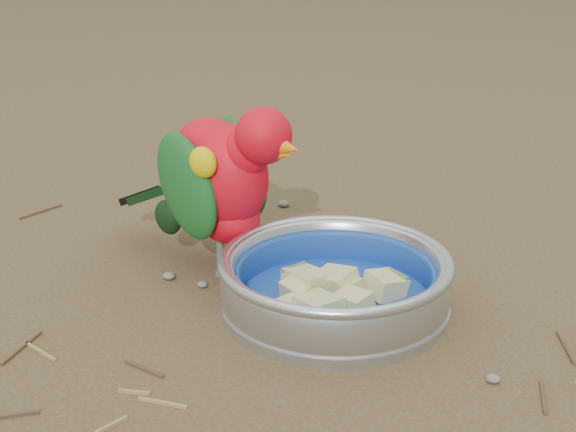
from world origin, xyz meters
The scene contains 6 objects.
ground centered at (0.00, 0.00, 0.00)m, with size 60.00×60.00×0.00m, color #503D28.
food_bowl centered at (0.06, 0.03, 0.01)m, with size 0.24×0.24×0.02m, color #B2B2BA.
bowl_wall centered at (0.06, 0.03, 0.04)m, with size 0.24×0.24×0.04m, color #B2B2BA, non-canonical shape.
fruit_wedges centered at (0.06, 0.03, 0.03)m, with size 0.14×0.14×0.03m, color #C9C27F, non-canonical shape.
lory_parrot centered at (-0.10, 0.04, 0.10)m, with size 0.11×0.24×0.19m, color red, non-canonical shape.
ground_debris centered at (0.03, 0.08, 0.00)m, with size 0.90×0.80×0.01m, color olive, non-canonical shape.
Camera 1 is at (0.50, -0.68, 0.43)m, focal length 55.00 mm.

